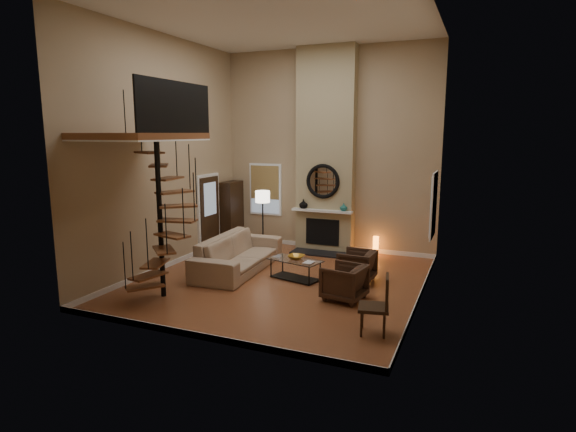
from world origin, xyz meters
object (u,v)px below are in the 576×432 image
at_px(hutch, 232,211).
at_px(armchair_far, 348,283).
at_px(floor_lamp, 263,202).
at_px(armchair_near, 360,266).
at_px(side_chair, 379,303).
at_px(coffee_table, 295,267).
at_px(accent_lamp, 376,246).
at_px(sofa, 238,254).

bearing_deg(hutch, armchair_far, -37.24).
bearing_deg(armchair_far, floor_lamp, -121.55).
xyz_separation_m(armchair_near, side_chair, (0.95, -2.56, 0.17)).
relative_size(floor_lamp, side_chair, 1.69).
relative_size(armchair_near, side_chair, 0.75).
xyz_separation_m(coffee_table, side_chair, (2.33, -2.17, 0.24)).
distance_m(hutch, accent_lamp, 4.32).
bearing_deg(accent_lamp, armchair_far, -86.44).
distance_m(sofa, coffee_table, 1.54).
bearing_deg(armchair_near, accent_lamp, -173.35).
bearing_deg(hutch, coffee_table, -39.99).
relative_size(hutch, armchair_far, 2.29).
relative_size(hutch, accent_lamp, 3.31).
distance_m(armchair_far, accent_lamp, 3.62).
relative_size(floor_lamp, accent_lamp, 3.19).
relative_size(sofa, side_chair, 2.92).
distance_m(hutch, side_chair, 7.17).
distance_m(hutch, sofa, 2.88).
height_order(sofa, armchair_near, sofa).
xyz_separation_m(sofa, accent_lamp, (2.75, 2.59, -0.15)).
bearing_deg(armchair_far, accent_lamp, -167.13).
bearing_deg(coffee_table, side_chair, -43.01).
bearing_deg(side_chair, armchair_near, 110.33).
distance_m(armchair_far, coffee_table, 1.68).
bearing_deg(armchair_near, armchair_far, 5.55).
bearing_deg(floor_lamp, sofa, -84.59).
bearing_deg(armchair_near, side_chair, 23.04).
xyz_separation_m(armchair_far, accent_lamp, (-0.22, 3.61, -0.10)).
height_order(hutch, side_chair, hutch).
distance_m(hutch, armchair_near, 4.96).
bearing_deg(coffee_table, hutch, 140.01).
xyz_separation_m(floor_lamp, side_chair, (4.02, -4.03, -0.89)).
height_order(armchair_far, accent_lamp, armchair_far).
bearing_deg(accent_lamp, side_chair, -77.28).
bearing_deg(armchair_near, sofa, -82.81).
height_order(accent_lamp, side_chair, side_chair).
distance_m(accent_lamp, side_chair, 5.06).
bearing_deg(side_chair, accent_lamp, 102.72).
xyz_separation_m(sofa, floor_lamp, (-0.16, 1.69, 1.02)).
height_order(armchair_near, accent_lamp, armchair_near).
bearing_deg(hutch, accent_lamp, 2.67).
distance_m(floor_lamp, side_chair, 5.76).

